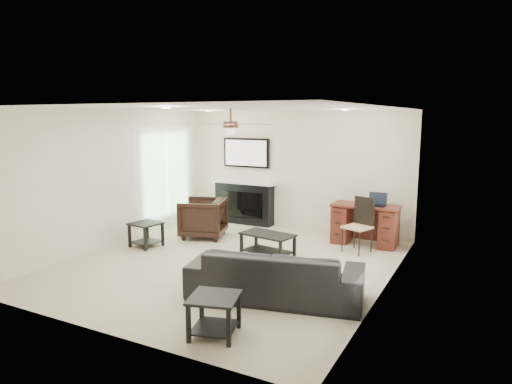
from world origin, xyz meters
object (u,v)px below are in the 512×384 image
armchair (203,218)px  coffee_table (268,245)px  fireplace_unit (244,181)px  desk (365,225)px  sofa (276,274)px

armchair → coffee_table: 1.80m
fireplace_unit → desk: bearing=-9.0°
desk → armchair: bearing=-162.4°
coffee_table → desk: size_ratio=0.74×
sofa → armchair: (-2.60, 2.15, 0.06)m
sofa → fireplace_unit: 4.36m
coffee_table → fireplace_unit: (-1.55, 1.95, 0.75)m
fireplace_unit → desk: 2.93m
armchair → fireplace_unit: bearing=154.9°
armchair → desk: armchair is taller
sofa → coffee_table: sofa is taller
sofa → armchair: armchair is taller
sofa → coffee_table: (-0.90, 1.60, -0.13)m
sofa → desk: (0.39, 3.10, 0.05)m
coffee_table → desk: desk is taller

